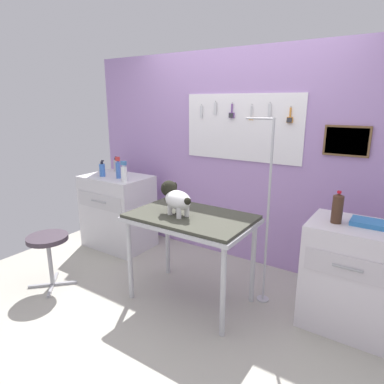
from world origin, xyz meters
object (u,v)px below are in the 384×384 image
(stool, at_px, (48,244))
(spray_bottle_short, at_px, (118,169))
(dog, at_px, (175,197))
(counter_left, at_px, (118,211))
(grooming_arm, at_px, (267,221))
(soda_bottle, at_px, (337,208))
(grooming_table, at_px, (191,224))
(cabinet_right, at_px, (351,276))

(stool, relative_size, spray_bottle_short, 2.09)
(dog, relative_size, stool, 0.72)
(stool, distance_m, spray_bottle_short, 1.15)
(dog, distance_m, stool, 1.36)
(dog, relative_size, counter_left, 0.43)
(grooming_arm, bearing_deg, dog, -148.37)
(spray_bottle_short, relative_size, soda_bottle, 1.00)
(soda_bottle, bearing_deg, stool, -158.80)
(grooming_arm, relative_size, counter_left, 1.83)
(grooming_table, relative_size, grooming_arm, 0.66)
(grooming_arm, relative_size, stool, 3.11)
(cabinet_right, xyz_separation_m, spray_bottle_short, (-2.56, 0.05, 0.57))
(stool, height_order, spray_bottle_short, spray_bottle_short)
(spray_bottle_short, bearing_deg, stool, -87.41)
(grooming_arm, distance_m, counter_left, 2.00)
(grooming_table, distance_m, counter_left, 1.54)
(spray_bottle_short, xyz_separation_m, soda_bottle, (2.41, -0.09, -0.02))
(dog, bearing_deg, cabinet_right, 18.29)
(cabinet_right, distance_m, stool, 2.69)
(spray_bottle_short, bearing_deg, cabinet_right, -1.02)
(counter_left, relative_size, spray_bottle_short, 3.56)
(counter_left, relative_size, stool, 1.70)
(grooming_arm, bearing_deg, stool, -153.10)
(grooming_arm, height_order, spray_bottle_short, grooming_arm)
(grooming_table, distance_m, grooming_arm, 0.65)
(spray_bottle_short, bearing_deg, grooming_table, -18.65)
(cabinet_right, xyz_separation_m, stool, (-2.51, -0.96, 0.01))
(grooming_table, bearing_deg, spray_bottle_short, 161.35)
(grooming_table, distance_m, spray_bottle_short, 1.41)
(grooming_arm, relative_size, cabinet_right, 1.89)
(grooming_table, xyz_separation_m, stool, (-1.27, -0.56, -0.30))
(cabinet_right, height_order, stool, cabinet_right)
(cabinet_right, distance_m, soda_bottle, 0.57)
(grooming_arm, xyz_separation_m, stool, (-1.82, -0.92, -0.32))
(stool, xyz_separation_m, soda_bottle, (2.37, 0.92, 0.54))
(stool, height_order, soda_bottle, soda_bottle)
(grooming_arm, xyz_separation_m, dog, (-0.67, -0.41, 0.20))
(grooming_table, bearing_deg, grooming_arm, 33.18)
(grooming_arm, bearing_deg, soda_bottle, -0.32)
(stool, xyz_separation_m, spray_bottle_short, (-0.05, 1.01, 0.56))
(dog, height_order, cabinet_right, dog)
(dog, bearing_deg, soda_bottle, 18.55)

